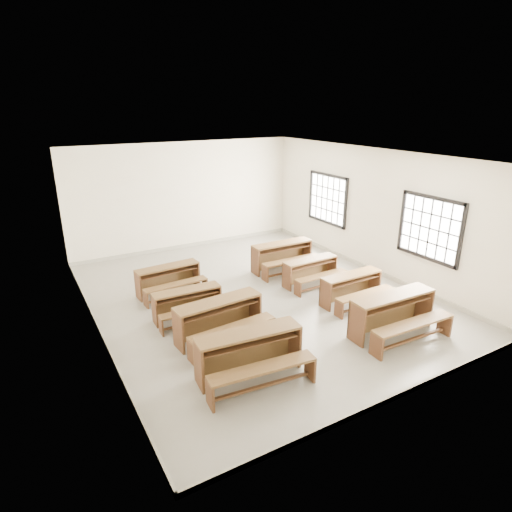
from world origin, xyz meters
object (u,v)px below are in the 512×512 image
desk_set_0 (250,351)px  desk_set_2 (188,302)px  desk_set_5 (352,286)px  desk_set_3 (169,278)px  desk_set_4 (394,312)px  desk_set_7 (283,254)px  desk_set_1 (220,317)px  desk_set_6 (311,270)px

desk_set_0 → desk_set_2: (-0.14, 2.38, -0.09)m
desk_set_2 → desk_set_5: size_ratio=0.96×
desk_set_3 → desk_set_4: size_ratio=0.85×
desk_set_7 → desk_set_0: bearing=-128.7°
desk_set_4 → desk_set_3: bearing=130.2°
desk_set_1 → desk_set_6: bearing=17.6°
desk_set_4 → desk_set_0: bearing=178.5°
desk_set_0 → desk_set_3: desk_set_0 is taller
desk_set_3 → desk_set_7: desk_set_7 is taller
desk_set_3 → desk_set_5: desk_set_5 is taller
desk_set_2 → desk_set_5: 3.64m
desk_set_3 → desk_set_7: (3.14, -0.07, 0.05)m
desk_set_1 → desk_set_6: desk_set_1 is taller
desk_set_2 → desk_set_6: desk_set_6 is taller
desk_set_2 → desk_set_5: bearing=-15.9°
desk_set_5 → desk_set_7: 2.47m
desk_set_1 → desk_set_2: 1.08m
desk_set_1 → desk_set_4: bearing=-31.3°
desk_set_0 → desk_set_6: desk_set_0 is taller
desk_set_4 → desk_set_6: size_ratio=1.24×
desk_set_2 → desk_set_4: size_ratio=0.79×
desk_set_5 → desk_set_6: bearing=96.4°
desk_set_4 → desk_set_5: (0.25, 1.44, -0.08)m
desk_set_7 → desk_set_5: bearing=-83.6°
desk_set_5 → desk_set_6: 1.31m
desk_set_6 → desk_set_1: bearing=-159.7°
desk_set_0 → desk_set_3: (-0.06, 3.79, -0.07)m
desk_set_1 → desk_set_2: size_ratio=1.23×
desk_set_2 → desk_set_7: bearing=24.6°
desk_set_5 → desk_set_6: (-0.16, 1.30, -0.01)m
desk_set_1 → desk_set_2: desk_set_1 is taller
desk_set_1 → desk_set_0: bearing=-98.2°
desk_set_7 → desk_set_6: bearing=-85.3°
desk_set_4 → desk_set_6: (0.09, 2.74, -0.09)m
desk_set_2 → desk_set_6: bearing=5.2°
desk_set_2 → desk_set_3: size_ratio=0.94×
desk_set_1 → desk_set_7: size_ratio=1.05×
desk_set_3 → desk_set_5: bearing=-40.6°
desk_set_1 → desk_set_4: (2.97, -1.51, 0.02)m
desk_set_6 → desk_set_4: bearing=-93.4°
desk_set_2 → desk_set_4: 4.11m
desk_set_2 → desk_set_5: (3.46, -1.12, 0.02)m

